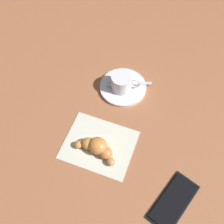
{
  "coord_description": "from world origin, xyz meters",
  "views": [
    {
      "loc": [
        -0.41,
        -0.09,
        0.71
      ],
      "look_at": [
        0.01,
        -0.02,
        0.02
      ],
      "focal_mm": 45.18,
      "sensor_mm": 36.0,
      "label": 1
    }
  ],
  "objects_px": {
    "teaspoon": "(121,84)",
    "croissant": "(97,147)",
    "espresso_cup": "(122,82)",
    "napkin": "(100,145)",
    "cell_phone": "(173,202)",
    "saucer": "(123,87)",
    "sugar_packet": "(126,76)"
  },
  "relations": [
    {
      "from": "saucer",
      "to": "napkin",
      "type": "bearing_deg",
      "value": 170.05
    },
    {
      "from": "saucer",
      "to": "cell_phone",
      "type": "height_order",
      "value": "saucer"
    },
    {
      "from": "croissant",
      "to": "teaspoon",
      "type": "bearing_deg",
      "value": -8.08
    },
    {
      "from": "saucer",
      "to": "sugar_packet",
      "type": "bearing_deg",
      "value": -5.06
    },
    {
      "from": "sugar_packet",
      "to": "cell_phone",
      "type": "bearing_deg",
      "value": 135.73
    },
    {
      "from": "napkin",
      "to": "saucer",
      "type": "bearing_deg",
      "value": -9.95
    },
    {
      "from": "espresso_cup",
      "to": "sugar_packet",
      "type": "bearing_deg",
      "value": -7.95
    },
    {
      "from": "napkin",
      "to": "croissant",
      "type": "distance_m",
      "value": 0.02
    },
    {
      "from": "espresso_cup",
      "to": "cell_phone",
      "type": "distance_m",
      "value": 0.36
    },
    {
      "from": "espresso_cup",
      "to": "cell_phone",
      "type": "bearing_deg",
      "value": -151.21
    },
    {
      "from": "sugar_packet",
      "to": "napkin",
      "type": "height_order",
      "value": "sugar_packet"
    },
    {
      "from": "sugar_packet",
      "to": "napkin",
      "type": "distance_m",
      "value": 0.24
    },
    {
      "from": "saucer",
      "to": "napkin",
      "type": "relative_size",
      "value": 0.76
    },
    {
      "from": "sugar_packet",
      "to": "cell_phone",
      "type": "distance_m",
      "value": 0.4
    },
    {
      "from": "espresso_cup",
      "to": "napkin",
      "type": "height_order",
      "value": "espresso_cup"
    },
    {
      "from": "napkin",
      "to": "croissant",
      "type": "bearing_deg",
      "value": 168.66
    },
    {
      "from": "cell_phone",
      "to": "saucer",
      "type": "bearing_deg",
      "value": 28.04
    },
    {
      "from": "napkin",
      "to": "cell_phone",
      "type": "relative_size",
      "value": 1.17
    },
    {
      "from": "teaspoon",
      "to": "saucer",
      "type": "bearing_deg",
      "value": -129.49
    },
    {
      "from": "sugar_packet",
      "to": "napkin",
      "type": "relative_size",
      "value": 0.33
    },
    {
      "from": "teaspoon",
      "to": "croissant",
      "type": "xyz_separation_m",
      "value": [
        -0.22,
        0.03,
        0.01
      ]
    },
    {
      "from": "espresso_cup",
      "to": "napkin",
      "type": "bearing_deg",
      "value": 170.56
    },
    {
      "from": "espresso_cup",
      "to": "napkin",
      "type": "distance_m",
      "value": 0.2
    },
    {
      "from": "teaspoon",
      "to": "napkin",
      "type": "relative_size",
      "value": 0.75
    },
    {
      "from": "espresso_cup",
      "to": "croissant",
      "type": "xyz_separation_m",
      "value": [
        -0.21,
        0.04,
        -0.02
      ]
    },
    {
      "from": "napkin",
      "to": "cell_phone",
      "type": "distance_m",
      "value": 0.24
    },
    {
      "from": "napkin",
      "to": "croissant",
      "type": "relative_size",
      "value": 1.52
    },
    {
      "from": "teaspoon",
      "to": "napkin",
      "type": "bearing_deg",
      "value": 172.18
    },
    {
      "from": "saucer",
      "to": "sugar_packet",
      "type": "distance_m",
      "value": 0.04
    },
    {
      "from": "espresso_cup",
      "to": "cell_phone",
      "type": "relative_size",
      "value": 0.55
    },
    {
      "from": "espresso_cup",
      "to": "saucer",
      "type": "bearing_deg",
      "value": -28.15
    },
    {
      "from": "teaspoon",
      "to": "croissant",
      "type": "relative_size",
      "value": 1.15
    }
  ]
}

